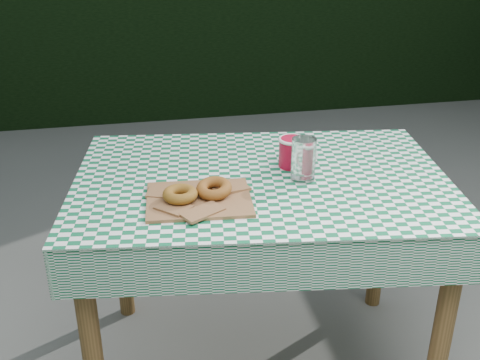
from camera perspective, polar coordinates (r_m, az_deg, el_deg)
The scene contains 7 objects.
table at distance 2.03m, azimuth 1.95°, elevation -9.49°, with size 1.15×0.77×0.75m, color brown.
tablecloth at distance 1.84m, azimuth 2.12°, elevation 0.22°, with size 1.17×0.79×0.01m, color #0E5A35.
paper_bag at distance 1.69m, azimuth -4.04°, elevation -1.82°, with size 0.30×0.24×0.02m, color olive.
bagel_front at distance 1.67m, azimuth -5.89°, elevation -1.39°, with size 0.10×0.10×0.03m, color brown.
bagel_back at distance 1.69m, azimuth -2.56°, elevation -0.82°, with size 0.10×0.10×0.03m, color brown.
coffee_mug at distance 1.90m, azimuth 5.13°, elevation 2.72°, with size 0.17×0.17×0.10m, color #AA0B27, non-canonical shape.
drinking_glass at distance 1.80m, azimuth 6.24°, elevation 2.01°, with size 0.08×0.08×0.14m, color white.
Camera 1 is at (-0.34, -1.51, 1.53)m, focal length 43.55 mm.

